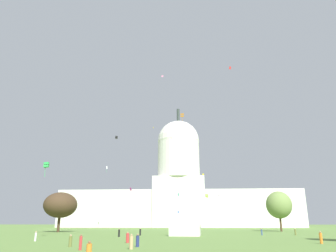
{
  "coord_description": "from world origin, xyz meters",
  "views": [
    {
      "loc": [
        4.61,
        -24.31,
        3.06
      ],
      "look_at": [
        -1.55,
        65.84,
        30.61
      ],
      "focal_mm": 33.75,
      "sensor_mm": 36.0,
      "label": 1
    }
  ],
  "objects_px": {
    "tree_east_near": "(279,205)",
    "person_black_back_center": "(119,233)",
    "event_tent": "(185,224)",
    "person_denim_mid_right": "(262,232)",
    "person_white_mid_left": "(36,237)",
    "kite_blue_low": "(178,212)",
    "kite_violet_low": "(218,196)",
    "kite_yellow_mid": "(203,174)",
    "person_red_front_right": "(81,243)",
    "kite_lime_low": "(207,196)",
    "person_orange_mid_center": "(89,252)",
    "kite_white_mid": "(107,168)",
    "person_red_edge_east": "(128,238)",
    "kite_magenta_mid": "(131,190)",
    "person_orange_lawn_far_right": "(321,238)",
    "kite_black_high": "(116,137)",
    "person_navy_near_tree_east": "(138,241)",
    "kite_orange_high": "(182,115)",
    "person_olive_edge_west": "(70,241)",
    "capitol_building": "(179,190)",
    "kite_green_low": "(46,165)",
    "person_black_aisle_center": "(140,232)",
    "kite_red_high": "(230,68)",
    "kite_gold_high": "(153,128)",
    "person_olive_near_tent": "(295,232)",
    "kite_turquoise_low": "(178,195)",
    "kite_pink_high": "(162,76)",
    "person_tan_front_center": "(131,242)"
  },
  "relations": [
    {
      "from": "person_red_edge_east",
      "to": "kite_blue_low",
      "type": "distance_m",
      "value": 118.68
    },
    {
      "from": "person_olive_edge_west",
      "to": "kite_red_high",
      "type": "bearing_deg",
      "value": 9.21
    },
    {
      "from": "kite_red_high",
      "to": "kite_gold_high",
      "type": "relative_size",
      "value": 1.53
    },
    {
      "from": "kite_orange_high",
      "to": "kite_lime_low",
      "type": "bearing_deg",
      "value": -56.0
    },
    {
      "from": "tree_east_near",
      "to": "kite_green_low",
      "type": "xyz_separation_m",
      "value": [
        -60.21,
        -50.28,
        5.8
      ]
    },
    {
      "from": "kite_blue_low",
      "to": "person_denim_mid_right",
      "type": "bearing_deg",
      "value": -152.88
    },
    {
      "from": "person_orange_lawn_far_right",
      "to": "kite_lime_low",
      "type": "distance_m",
      "value": 38.34
    },
    {
      "from": "kite_blue_low",
      "to": "kite_lime_low",
      "type": "bearing_deg",
      "value": -160.67
    },
    {
      "from": "person_olive_edge_west",
      "to": "kite_red_high",
      "type": "xyz_separation_m",
      "value": [
        31.84,
        68.15,
        58.94
      ]
    },
    {
      "from": "kite_violet_low",
      "to": "kite_blue_low",
      "type": "distance_m",
      "value": 26.24
    },
    {
      "from": "person_orange_lawn_far_right",
      "to": "kite_lime_low",
      "type": "height_order",
      "value": "kite_lime_low"
    },
    {
      "from": "person_black_back_center",
      "to": "kite_pink_high",
      "type": "distance_m",
      "value": 72.74
    },
    {
      "from": "person_black_back_center",
      "to": "kite_magenta_mid",
      "type": "xyz_separation_m",
      "value": [
        -12.62,
        79.43,
        16.99
      ]
    },
    {
      "from": "person_olive_edge_west",
      "to": "kite_black_high",
      "type": "height_order",
      "value": "kite_black_high"
    },
    {
      "from": "event_tent",
      "to": "person_denim_mid_right",
      "type": "relative_size",
      "value": 4.72
    },
    {
      "from": "person_tan_front_center",
      "to": "person_red_edge_east",
      "type": "xyz_separation_m",
      "value": [
        -2.69,
        11.72,
        -0.06
      ]
    },
    {
      "from": "kite_violet_low",
      "to": "kite_yellow_mid",
      "type": "relative_size",
      "value": 4.46
    },
    {
      "from": "capitol_building",
      "to": "person_olive_near_tent",
      "type": "height_order",
      "value": "capitol_building"
    },
    {
      "from": "capitol_building",
      "to": "kite_green_low",
      "type": "height_order",
      "value": "capitol_building"
    },
    {
      "from": "kite_lime_low",
      "to": "kite_gold_high",
      "type": "distance_m",
      "value": 90.91
    },
    {
      "from": "tree_east_near",
      "to": "person_black_back_center",
      "type": "xyz_separation_m",
      "value": [
        -45.86,
        -42.72,
        -7.9
      ]
    },
    {
      "from": "person_black_aisle_center",
      "to": "kite_green_low",
      "type": "relative_size",
      "value": 0.56
    },
    {
      "from": "person_orange_mid_center",
      "to": "kite_white_mid",
      "type": "height_order",
      "value": "kite_white_mid"
    },
    {
      "from": "person_white_mid_left",
      "to": "person_red_front_right",
      "type": "height_order",
      "value": "person_red_front_right"
    },
    {
      "from": "capitol_building",
      "to": "person_orange_mid_center",
      "type": "distance_m",
      "value": 170.43
    },
    {
      "from": "person_black_aisle_center",
      "to": "kite_yellow_mid",
      "type": "distance_m",
      "value": 74.14
    },
    {
      "from": "kite_gold_high",
      "to": "kite_magenta_mid",
      "type": "bearing_deg",
      "value": -31.32
    },
    {
      "from": "person_black_back_center",
      "to": "person_olive_edge_west",
      "type": "bearing_deg",
      "value": -162.0
    },
    {
      "from": "person_black_back_center",
      "to": "person_olive_edge_west",
      "type": "distance_m",
      "value": 28.7
    },
    {
      "from": "person_red_front_right",
      "to": "kite_lime_low",
      "type": "height_order",
      "value": "kite_lime_low"
    },
    {
      "from": "person_white_mid_left",
      "to": "person_navy_near_tree_east",
      "type": "xyz_separation_m",
      "value": [
        18.91,
        -11.06,
        -0.02
      ]
    },
    {
      "from": "person_orange_mid_center",
      "to": "person_olive_edge_west",
      "type": "xyz_separation_m",
      "value": [
        -6.95,
        14.41,
        -0.0
      ]
    },
    {
      "from": "kite_white_mid",
      "to": "kite_magenta_mid",
      "type": "bearing_deg",
      "value": -167.64
    },
    {
      "from": "person_red_front_right",
      "to": "kite_lime_low",
      "type": "distance_m",
      "value": 51.36
    },
    {
      "from": "tree_east_near",
      "to": "kite_pink_high",
      "type": "relative_size",
      "value": 14.88
    },
    {
      "from": "kite_magenta_mid",
      "to": "kite_lime_low",
      "type": "bearing_deg",
      "value": -160.03
    },
    {
      "from": "person_white_mid_left",
      "to": "kite_black_high",
      "type": "height_order",
      "value": "kite_black_high"
    },
    {
      "from": "person_navy_near_tree_east",
      "to": "person_orange_lawn_far_right",
      "type": "relative_size",
      "value": 0.92
    },
    {
      "from": "person_orange_mid_center",
      "to": "kite_turquoise_low",
      "type": "distance_m",
      "value": 117.7
    },
    {
      "from": "kite_magenta_mid",
      "to": "person_orange_lawn_far_right",
      "type": "bearing_deg",
      "value": -161.04
    },
    {
      "from": "person_orange_lawn_far_right",
      "to": "kite_white_mid",
      "type": "height_order",
      "value": "kite_white_mid"
    },
    {
      "from": "capitol_building",
      "to": "kite_blue_low",
      "type": "xyz_separation_m",
      "value": [
        0.58,
        -27.63,
        -13.85
      ]
    },
    {
      "from": "event_tent",
      "to": "person_red_front_right",
      "type": "distance_m",
      "value": 40.27
    },
    {
      "from": "event_tent",
      "to": "person_orange_mid_center",
      "type": "relative_size",
      "value": 5.0
    },
    {
      "from": "person_red_edge_east",
      "to": "kite_magenta_mid",
      "type": "relative_size",
      "value": 0.4
    },
    {
      "from": "kite_blue_low",
      "to": "kite_black_high",
      "type": "xyz_separation_m",
      "value": [
        -26.55,
        -33.27,
        31.71
      ]
    },
    {
      "from": "person_white_mid_left",
      "to": "kite_blue_low",
      "type": "height_order",
      "value": "kite_blue_low"
    },
    {
      "from": "person_orange_mid_center",
      "to": "kite_white_mid",
      "type": "relative_size",
      "value": 0.5
    },
    {
      "from": "kite_magenta_mid",
      "to": "kite_turquoise_low",
      "type": "relative_size",
      "value": 0.94
    },
    {
      "from": "person_white_mid_left",
      "to": "person_denim_mid_right",
      "type": "bearing_deg",
      "value": -163.25
    }
  ]
}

